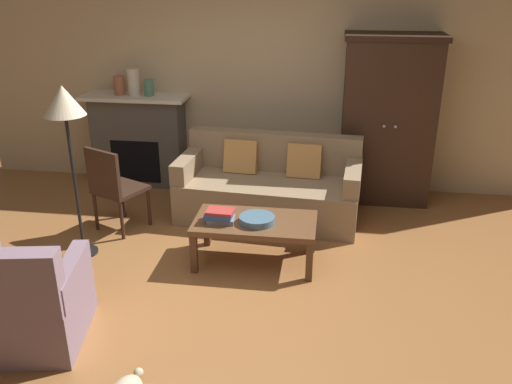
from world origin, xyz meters
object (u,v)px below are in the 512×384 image
coffee_table (255,226)px  floor_lamp (65,111)px  mantel_vase_cream (134,82)px  mantel_vase_terracotta (119,86)px  mantel_vase_jade (149,88)px  couch (269,188)px  armchair_near_left (25,305)px  armoire (388,120)px  side_chair_wooden (113,184)px  fireplace (139,139)px  fruit_bowl (257,219)px  book_stack (220,216)px

coffee_table → floor_lamp: 1.93m
floor_lamp → mantel_vase_cream: bearing=91.6°
mantel_vase_terracotta → mantel_vase_jade: mantel_vase_terracotta is taller
couch → armchair_near_left: size_ratio=2.21×
armoire → mantel_vase_cream: 2.97m
coffee_table → side_chair_wooden: size_ratio=1.22×
fireplace → mantel_vase_cream: size_ratio=4.01×
mantel_vase_terracotta → fruit_bowl: bearing=-43.4°
coffee_table → mantel_vase_terracotta: (-1.87, 1.75, 0.86)m
armoire → couch: bearing=-151.7°
book_stack → mantel_vase_jade: mantel_vase_jade is taller
mantel_vase_cream → side_chair_wooden: mantel_vase_cream is taller
mantel_vase_cream → armoire: bearing=-1.2°
armoire → book_stack: 2.40m
coffee_table → mantel_vase_jade: mantel_vase_jade is taller
mantel_vase_terracotta → armoire: bearing=-1.1°
side_chair_wooden → mantel_vase_terracotta: bearing=105.8°
book_stack → side_chair_wooden: (-1.19, 0.51, 0.03)m
fireplace → mantel_vase_terracotta: (-0.18, -0.02, 0.66)m
fireplace → mantel_vase_terracotta: mantel_vase_terracotta is taller
armchair_near_left → fruit_bowl: bearing=42.2°
armoire → book_stack: armoire is taller
armchair_near_left → mantel_vase_terracotta: bearing=97.6°
couch → mantel_vase_terracotta: (-1.88, 0.73, 0.91)m
fireplace → mantel_vase_cream: (0.00, -0.02, 0.71)m
mantel_vase_jade → fireplace: bearing=174.3°
coffee_table → book_stack: bearing=-166.5°
armoire → floor_lamp: bearing=-148.7°
armchair_near_left → floor_lamp: (-0.19, 1.31, 1.07)m
armoire → couch: (-1.25, -0.67, -0.63)m
mantel_vase_jade → floor_lamp: 1.83m
coffee_table → mantel_vase_cream: 2.60m
mantel_vase_jade → side_chair_wooden: size_ratio=0.21×
couch → mantel_vase_jade: 1.91m
armoire → side_chair_wooden: armoire is taller
couch → armchair_near_left: bearing=-121.4°
mantel_vase_jade → armchair_near_left: 3.26m
book_stack → side_chair_wooden: size_ratio=0.29×
mantel_vase_terracotta → armchair_near_left: 3.29m
mantel_vase_jade → side_chair_wooden: mantel_vase_jade is taller
armoire → fruit_bowl: armoire is taller
floor_lamp → side_chair_wooden: bearing=74.6°
fireplace → book_stack: bearing=-53.0°
couch → mantel_vase_cream: bearing=156.8°
mantel_vase_jade → side_chair_wooden: 1.49m
couch → armchair_near_left: (-1.47, -2.40, -0.00)m
fruit_bowl → book_stack: bearing=-174.5°
couch → mantel_vase_terracotta: bearing=158.8°
fruit_bowl → mantel_vase_terracotta: 2.72m
mantel_vase_jade → armchair_near_left: (0.06, -3.13, -0.90)m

